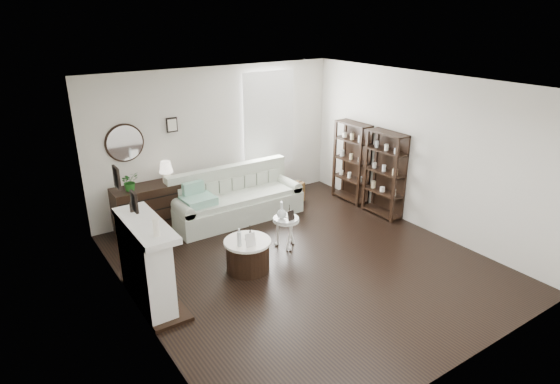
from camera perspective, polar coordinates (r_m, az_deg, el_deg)
room at (r=9.22m, az=-3.38°, el=8.50°), size 5.50×5.50×5.50m
fireplace at (r=6.35m, az=-15.95°, el=-8.71°), size 0.50×1.40×1.84m
shelf_unit_far at (r=9.46m, az=8.72°, el=3.64°), size 0.30×0.80×1.60m
shelf_unit_near at (r=8.85m, az=12.62°, el=2.13°), size 0.30×0.80×1.60m
sofa at (r=8.72m, az=-5.44°, el=-1.18°), size 2.42×0.84×0.94m
quilt at (r=8.21m, az=-9.91°, el=-1.05°), size 0.57×0.48×0.14m
suitcase at (r=9.31m, az=1.51°, el=-0.34°), size 0.63×0.38×0.40m
dresser at (r=8.49m, az=-15.58°, el=-1.85°), size 1.22×0.52×0.81m
table_lamp at (r=8.39m, az=-13.71°, el=2.41°), size 0.31×0.31×0.38m
potted_plant at (r=8.17m, az=-17.86°, el=1.23°), size 0.34×0.31×0.32m
drum_table at (r=7.00m, az=-3.95°, el=-7.66°), size 0.70×0.70×0.48m
pedestal_table at (r=7.55m, az=0.75°, el=-3.47°), size 0.43×0.43×0.51m
eiffel_drum at (r=6.92m, az=-3.66°, el=-4.91°), size 0.13×0.13×0.19m
bottle_drum at (r=6.70m, az=-4.99°, el=-5.51°), size 0.06×0.06×0.27m
card_frame_drum at (r=6.69m, az=-3.63°, el=-5.84°), size 0.15×0.06×0.20m
eiffel_ped at (r=7.56m, az=1.15°, el=-2.34°), size 0.12×0.12×0.18m
flask_ped at (r=7.45m, az=0.20°, el=-2.24°), size 0.16×0.16×0.29m
card_frame_ped at (r=7.42m, az=1.35°, el=-2.87°), size 0.12×0.06×0.16m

